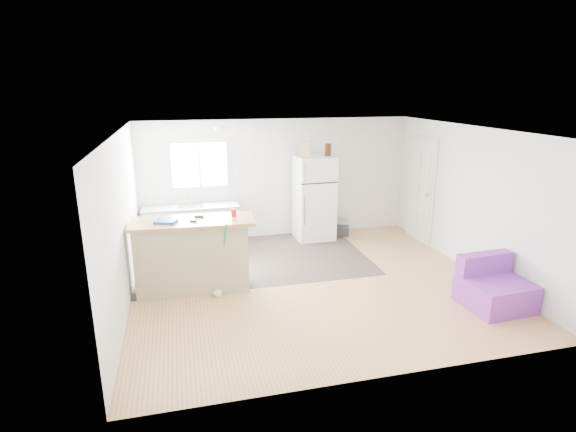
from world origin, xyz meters
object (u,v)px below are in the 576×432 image
object	(u,v)px
cooler	(338,227)
blue_tray	(166,221)
purple_seat	(494,289)
cardboard_box	(305,149)
kitchen_cabinets	(192,226)
mop	(219,281)
cleaner_jug	(226,282)
bottle_left	(327,150)
refrigerator	(314,198)
bottle_right	(329,150)
peninsula	(193,255)
red_cup	(234,213)

from	to	relation	value
cooler	blue_tray	bearing A→B (deg)	-134.62
purple_seat	cardboard_box	bearing A→B (deg)	114.68
kitchen_cabinets	mop	bearing A→B (deg)	-82.14
cleaner_jug	bottle_left	bearing A→B (deg)	51.77
refrigerator	cooler	bearing A→B (deg)	0.86
kitchen_cabinets	bottle_left	size ratio (longest dim) A/B	7.28
kitchen_cabinets	bottle_right	xyz separation A→B (m)	(2.72, -0.14, 1.40)
peninsula	mop	xyz separation A→B (m)	(0.36, -0.33, -0.33)
blue_tray	red_cup	bearing A→B (deg)	4.51
peninsula	bottle_right	bearing A→B (deg)	36.66
red_cup	bottle_left	size ratio (longest dim) A/B	0.48
peninsula	bottle_left	world-z (taller)	bottle_left
purple_seat	mop	bearing A→B (deg)	158.65
refrigerator	bottle_right	xyz separation A→B (m)	(0.28, -0.06, 0.97)
cooler	mop	world-z (taller)	mop
blue_tray	bottle_right	bearing A→B (deg)	31.21
cleaner_jug	peninsula	bearing A→B (deg)	173.20
kitchen_cabinets	refrigerator	size ratio (longest dim) A/B	1.08
kitchen_cabinets	purple_seat	world-z (taller)	kitchen_cabinets
refrigerator	cleaner_jug	distance (m)	2.97
purple_seat	blue_tray	world-z (taller)	blue_tray
blue_tray	bottle_right	world-z (taller)	bottle_right
purple_seat	blue_tray	bearing A→B (deg)	157.96
peninsula	refrigerator	xyz separation A→B (m)	(2.50, 1.91, 0.28)
mop	bottle_left	size ratio (longest dim) A/B	4.56
mop	bottle_right	size ratio (longest dim) A/B	4.56
bottle_right	cooler	bearing A→B (deg)	18.20
cardboard_box	bottle_left	bearing A→B (deg)	-2.91
kitchen_cabinets	refrigerator	xyz separation A→B (m)	(2.44, -0.08, 0.43)
kitchen_cabinets	red_cup	distance (m)	2.18
red_cup	cardboard_box	bearing A→B (deg)	48.15
refrigerator	red_cup	world-z (taller)	refrigerator
refrigerator	blue_tray	size ratio (longest dim) A/B	5.64
kitchen_cabinets	refrigerator	bearing A→B (deg)	-1.54
red_cup	cardboard_box	distance (m)	2.55
refrigerator	bottle_left	distance (m)	1.00
cleaner_jug	blue_tray	world-z (taller)	blue_tray
kitchen_cabinets	blue_tray	size ratio (longest dim) A/B	6.06
bottle_right	bottle_left	bearing A→B (deg)	-176.77
blue_tray	cardboard_box	xyz separation A→B (m)	(2.64, 1.91, 0.71)
red_cup	blue_tray	xyz separation A→B (m)	(-1.00, -0.08, -0.04)
kitchen_cabinets	cleaner_jug	size ratio (longest dim) A/B	6.09
cooler	cardboard_box	distance (m)	1.84
peninsula	bottle_left	bearing A→B (deg)	37.12
cleaner_jug	bottle_right	distance (m)	3.48
mop	bottle_right	xyz separation A→B (m)	(2.41, 2.18, 1.58)
cleaner_jug	mop	distance (m)	0.24
bottle_left	cooler	bearing A→B (deg)	15.93
kitchen_cabinets	blue_tray	world-z (taller)	blue_tray
kitchen_cabinets	bottle_left	distance (m)	3.02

